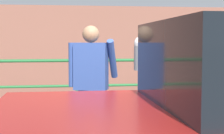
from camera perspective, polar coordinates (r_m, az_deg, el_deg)
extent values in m
cylinder|color=slate|center=(4.53, 4.73, -7.43)|extent=(0.07, 0.07, 1.09)
cylinder|color=slate|center=(4.44, 4.78, 1.46)|extent=(0.19, 0.19, 0.31)
sphere|color=silver|center=(4.44, 4.80, 3.86)|extent=(0.18, 0.18, 0.18)
cube|color=black|center=(4.35, 5.13, 2.29)|extent=(0.10, 0.01, 0.07)
cube|color=white|center=(4.35, 5.12, 0.67)|extent=(0.11, 0.01, 0.09)
cylinder|color=#1E233F|center=(4.73, -4.60, -8.59)|extent=(0.15, 0.15, 0.82)
cylinder|color=#1E233F|center=(4.69, -2.21, -8.71)|extent=(0.15, 0.15, 0.82)
cube|color=#2D478C|center=(4.60, -3.45, 0.13)|extent=(0.48, 0.34, 0.62)
sphere|color=#936B4C|center=(4.59, -3.47, 5.37)|extent=(0.22, 0.22, 0.22)
cylinder|color=#2D478C|center=(4.67, -6.54, 0.38)|extent=(0.09, 0.09, 0.58)
cylinder|color=#2D478C|center=(4.68, 0.06, 1.30)|extent=(0.21, 0.40, 0.54)
cylinder|color=#1E602D|center=(6.85, 1.99, 1.13)|extent=(24.00, 0.06, 0.06)
cylinder|color=#1E602D|center=(6.90, 1.98, -2.95)|extent=(24.00, 0.05, 0.05)
cylinder|color=#1E602D|center=(6.81, -5.72, -3.52)|extent=(0.06, 0.06, 1.09)
cylinder|color=#1E602D|center=(7.11, 9.34, -3.23)|extent=(0.06, 0.06, 1.09)
cube|color=brown|center=(9.30, -0.53, 2.05)|extent=(32.00, 0.50, 2.51)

